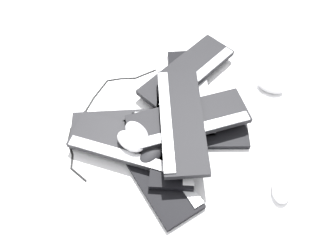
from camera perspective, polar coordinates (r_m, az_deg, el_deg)
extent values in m
plane|color=white|center=(1.25, -1.46, -1.29)|extent=(3.20, 3.20, 0.00)
cube|color=black|center=(1.35, 3.78, 5.96)|extent=(0.46, 0.20, 0.02)
cube|color=#B2B5BA|center=(1.34, 6.22, 6.46)|extent=(0.42, 0.09, 0.01)
cube|color=#232326|center=(1.25, -6.67, -0.28)|extent=(0.20, 0.45, 0.02)
cube|color=silver|center=(1.21, -6.74, -2.16)|extent=(0.09, 0.42, 0.01)
cube|color=black|center=(1.17, -2.73, -7.07)|extent=(0.45, 0.38, 0.02)
cube|color=#B2B5BA|center=(1.17, -0.37, -5.44)|extent=(0.36, 0.27, 0.01)
cube|color=black|center=(1.24, 3.73, -0.80)|extent=(0.18, 0.45, 0.02)
cube|color=#B2B5BA|center=(1.26, 3.67, 1.74)|extent=(0.06, 0.42, 0.01)
cube|color=black|center=(1.38, 3.33, 9.39)|extent=(0.43, 0.40, 0.02)
cube|color=#B2B5BA|center=(1.34, 5.16, 8.55)|extent=(0.34, 0.30, 0.01)
cube|color=#232326|center=(1.18, -6.36, -3.14)|extent=(0.25, 0.46, 0.02)
cube|color=silver|center=(1.15, -7.42, -5.12)|extent=(0.14, 0.41, 0.01)
cube|color=black|center=(1.20, 1.14, -1.12)|extent=(0.44, 0.15, 0.02)
cube|color=silver|center=(1.19, 3.86, -0.88)|extent=(0.42, 0.04, 0.01)
cube|color=black|center=(1.20, 3.53, 1.20)|extent=(0.29, 0.46, 0.02)
cube|color=#B2B5BA|center=(1.16, 4.47, -0.62)|extent=(0.18, 0.41, 0.01)
cube|color=black|center=(1.16, 2.40, 1.10)|extent=(0.45, 0.20, 0.02)
cube|color=#B2B5BA|center=(1.14, -0.38, 1.36)|extent=(0.42, 0.09, 0.01)
ellipsoid|color=silver|center=(1.19, 19.18, -10.25)|extent=(0.12, 0.08, 0.04)
ellipsoid|color=silver|center=(1.15, -6.56, -2.63)|extent=(0.12, 0.13, 0.04)
ellipsoid|color=black|center=(1.15, -3.01, -5.04)|extent=(0.13, 0.12, 0.04)
ellipsoid|color=#B7B7BC|center=(1.16, -5.44, -1.17)|extent=(0.13, 0.12, 0.04)
ellipsoid|color=silver|center=(1.42, 17.47, 6.64)|extent=(0.10, 0.13, 0.04)
cylinder|color=black|center=(1.21, -15.37, -8.11)|extent=(0.05, 0.07, 0.01)
cylinder|color=black|center=(1.23, -16.43, -5.92)|extent=(0.05, 0.01, 0.01)
cylinder|color=black|center=(1.26, -16.69, -3.68)|extent=(0.06, 0.04, 0.01)
cylinder|color=black|center=(1.29, -16.79, -1.42)|extent=(0.06, 0.01, 0.01)
cylinder|color=black|center=(1.32, -15.54, 0.84)|extent=(0.07, 0.04, 0.01)
cylinder|color=black|center=(1.35, -13.68, 3.42)|extent=(0.09, 0.03, 0.01)
cylinder|color=black|center=(1.39, -11.67, 6.37)|extent=(0.10, 0.05, 0.01)
cylinder|color=black|center=(1.42, -9.36, 8.05)|extent=(0.02, 0.06, 0.01)
cylinder|color=black|center=(1.41, -6.94, 8.32)|extent=(0.01, 0.06, 0.01)
cylinder|color=black|center=(1.42, -3.94, 9.10)|extent=(0.06, 0.09, 0.01)
sphere|color=black|center=(1.19, -14.16, -9.19)|extent=(0.01, 0.01, 0.01)
sphere|color=black|center=(1.22, -16.54, -7.05)|extent=(0.01, 0.01, 0.01)
sphere|color=black|center=(1.25, -16.33, -4.80)|extent=(0.01, 0.01, 0.01)
sphere|color=black|center=(1.28, -17.04, -2.58)|extent=(0.01, 0.01, 0.01)
sphere|color=black|center=(1.31, -16.55, -0.29)|extent=(0.01, 0.01, 0.01)
sphere|color=black|center=(1.33, -14.54, 1.96)|extent=(0.01, 0.01, 0.01)
sphere|color=black|center=(1.37, -12.84, 4.84)|extent=(0.01, 0.01, 0.01)
sphere|color=black|center=(1.42, -10.53, 7.84)|extent=(0.01, 0.01, 0.01)
sphere|color=black|center=(1.42, -8.19, 8.25)|extent=(0.01, 0.01, 0.01)
sphere|color=black|center=(1.41, -5.69, 8.39)|extent=(0.01, 0.01, 0.01)
sphere|color=black|center=(1.43, -2.22, 9.79)|extent=(0.01, 0.01, 0.01)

